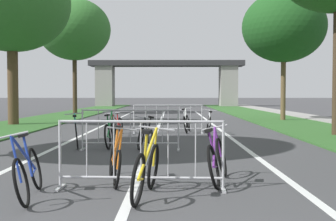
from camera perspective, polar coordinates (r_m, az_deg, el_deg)
name	(u,v)px	position (r m, az deg, el deg)	size (l,w,h in m)	color
grass_verge_left	(55,118)	(26.14, -14.86, -0.95)	(3.47, 57.24, 0.05)	#2D5B26
grass_verge_right	(269,118)	(25.85, 13.35, -0.97)	(3.47, 57.24, 0.05)	#2D5B26
sidewalk_path_right	(314,118)	(26.57, 18.91, -0.91)	(1.81, 57.24, 0.08)	gray
lane_stripe_center	(158,127)	(18.37, -1.33, -2.26)	(0.14, 33.11, 0.01)	silver
lane_stripe_right_lane	(217,127)	(18.47, 6.55, -2.25)	(0.14, 33.11, 0.01)	silver
lane_stripe_left_lane	(99,127)	(18.63, -9.15, -2.23)	(0.14, 33.11, 0.01)	silver
overpass_bridge	(167,77)	(49.10, -0.19, 4.51)	(17.54, 2.87, 5.21)	#2D2D30
tree_left_pine_far	(12,3)	(21.25, -20.13, 13.37)	(5.31, 5.31, 7.88)	#4C3823
tree_left_maple_mid	(74,30)	(31.42, -12.39, 10.49)	(5.12, 5.12, 8.17)	#3D2D1E
tree_right_oak_mid	(284,27)	(23.99, 15.20, 10.70)	(4.43, 4.43, 6.90)	brown
crowd_barrier_nearest	(141,155)	(6.49, -3.64, -5.94)	(2.55, 0.53, 1.05)	#ADADB2
crowd_barrier_second	(130,130)	(11.02, -5.06, -2.57)	(2.54, 0.48, 1.05)	#ADADB2
crowd_barrier_third	(168,119)	(15.48, 0.02, -1.17)	(2.56, 0.59, 1.05)	#ADADB2
bicycle_yellow_0	(147,170)	(6.01, -2.87, -7.93)	(0.58, 1.76, 0.98)	black
bicycle_silver_1	(209,124)	(15.12, 5.46, -1.83)	(0.50, 1.73, 0.89)	black
bicycle_red_2	(117,125)	(15.10, -6.84, -1.99)	(0.55, 1.69, 0.83)	black
bicycle_blue_3	(28,172)	(6.25, -18.16, -7.80)	(0.49, 1.68, 0.98)	black
bicycle_white_4	(187,123)	(15.97, 2.48, -1.65)	(0.50, 1.70, 0.92)	black
bicycle_purple_5	(217,160)	(7.02, 6.60, -6.54)	(0.58, 1.76, 0.92)	black
bicycle_green_6	(111,134)	(11.65, -7.62, -3.07)	(0.51, 1.65, 1.00)	black
bicycle_teal_7	(76,133)	(11.84, -12.13, -2.93)	(0.68, 1.76, 0.93)	black
bicycle_orange_8	(115,161)	(7.04, -7.07, -6.70)	(0.61, 1.56, 0.96)	black
bicycle_black_9	(145,138)	(10.45, -3.09, -3.72)	(0.57, 1.70, 0.92)	black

